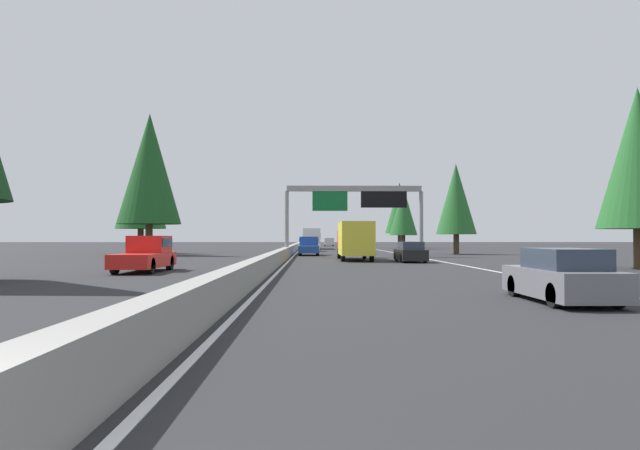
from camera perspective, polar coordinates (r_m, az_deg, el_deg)
The scene contains 19 objects.
ground_plane at distance 62.22m, azimuth -2.66°, elevation -2.90°, with size 320.00×320.00×0.00m, color #262628.
median_barrier at distance 82.21m, azimuth -2.43°, elevation -2.19°, with size 180.00×0.56×0.90m, color gray.
shoulder_stripe_right at distance 72.81m, azimuth 6.70°, elevation -2.65°, with size 160.00×0.16×0.01m, color silver.
shoulder_stripe_median at distance 72.21m, azimuth -2.21°, elevation -2.67°, with size 160.00×0.16×0.01m, color silver.
sign_gantry_overhead at distance 52.00m, azimuth 3.64°, elevation 2.49°, with size 0.50×12.68×6.50m.
sedan_mid_left at distance 16.99m, azimuth 23.14°, elevation -4.83°, with size 4.40×1.80×1.47m.
sedan_distant_b at distance 41.42m, azimuth 9.07°, elevation -2.75°, with size 4.40×1.80×1.47m.
pickup_mid_right at distance 56.90m, azimuth -1.13°, elevation -2.13°, with size 5.60×2.00×1.86m.
bus_mid_center at distance 87.14m, azimuth -0.84°, elevation -1.30°, with size 11.50×2.55×3.10m.
sedan_near_center at distance 71.83m, azimuth -0.78°, elevation -2.13°, with size 4.40×1.80×1.47m.
box_truck_near_right at distance 44.41m, azimuth 3.49°, elevation -1.47°, with size 8.50×2.40×2.95m.
minivan_distant_a at distance 118.05m, azimuth 0.90°, elevation -1.67°, with size 5.00×1.95×1.69m.
oncoming_near at distance 30.94m, azimuth -17.06°, elevation -2.79°, with size 5.60×2.00×1.86m.
conifer_right_near at distance 37.03m, azimuth 29.33°, elevation 5.88°, with size 4.54×4.54×10.32m.
conifer_right_mid at distance 61.82m, azimuth 13.51°, elevation 2.55°, with size 4.24×4.24×9.64m.
conifer_right_far at distance 87.79m, azimuth 8.36°, elevation 1.43°, with size 4.26×4.26×9.68m.
conifer_right_distant at distance 100.61m, azimuth 7.98°, elevation 1.72°, with size 5.06×5.06×11.49m.
conifer_left_near at distance 58.88m, azimuth -16.76°, elevation 5.43°, with size 6.21×6.21×14.11m.
conifer_left_mid at distance 66.47m, azimuth -17.54°, elevation 3.86°, with size 5.53×5.53×12.57m.
Camera 1 is at (-2.17, -1.98, 1.77)m, focal length 31.86 mm.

